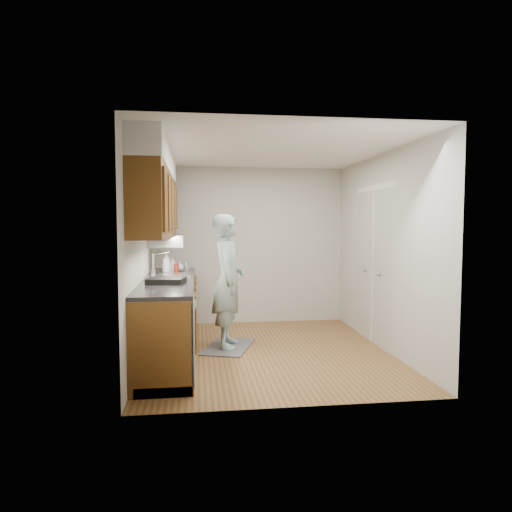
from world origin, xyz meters
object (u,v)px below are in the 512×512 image
Objects in this scene: soap_bottle_a at (166,262)px; soap_bottle_b at (172,264)px; person at (228,272)px; soap_bottle_c at (179,266)px; soda_can at (176,268)px; steel_can at (186,267)px; dish_rack at (166,281)px.

soap_bottle_b is at bearing 59.47° from soap_bottle_a.
person reaches higher than soap_bottle_b.
soap_bottle_a is at bearing -120.53° from soap_bottle_b.
soap_bottle_c is 0.26m from soda_can.
soap_bottle_b is at bearing 177.26° from steel_can.
soap_bottle_a is at bearing -157.22° from steel_can.
person reaches higher than steel_can.
dish_rack is at bearing -94.02° from soap_bottle_c.
soda_can is at bearing 67.90° from person.
soap_bottle_a reaches higher than soap_bottle_c.
soap_bottle_b is 1.43× the size of soap_bottle_c.
soap_bottle_b reaches higher than dish_rack.
dish_rack is at bearing 140.61° from person.
person is at bearing 54.01° from dish_rack.
steel_can is (0.26, 0.11, -0.08)m from soap_bottle_a.
soda_can is 0.17m from steel_can.
soap_bottle_a is 1.08m from dish_rack.
person is 0.73m from steel_can.
soap_bottle_b is 1.20m from dish_rack.
person is 6.70× the size of soap_bottle_a.
steel_can is 1.20m from dish_rack.
soap_bottle_c is (0.16, 0.25, -0.07)m from soap_bottle_a.
soap_bottle_a is 0.31m from soap_bottle_c.
dish_rack is (-0.09, -1.33, -0.04)m from soap_bottle_c.
soap_bottle_c reaches higher than dish_rack.
soap_bottle_c is (-0.64, 0.63, 0.03)m from person.
soap_bottle_c is 0.38× the size of dish_rack.
soda_can is 0.96× the size of steel_can.
soda_can is 1.07m from dish_rack.
soda_can is 0.33× the size of dish_rack.
soap_bottle_a reaches higher than soap_bottle_b.
soap_bottle_a is 0.30m from steel_can.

